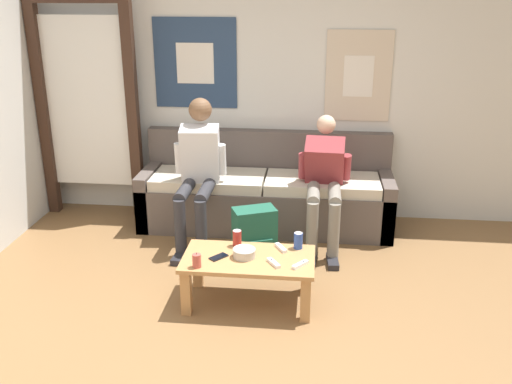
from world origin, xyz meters
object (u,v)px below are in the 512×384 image
object	(u,v)px
backpack	(255,237)
drink_can_blue	(298,241)
couch	(266,195)
coffee_table	(249,266)
game_controller_near_right	(274,263)
game_controller_near_left	(281,248)
cell_phone	(219,257)
drink_can_red	(237,238)
person_seated_adult	(198,167)
person_seated_teen	(324,178)
game_controller_far_center	(300,265)
ceramic_bowl	(244,252)
pillar_candle	(197,261)

from	to	relation	value
backpack	drink_can_blue	world-z (taller)	drink_can_blue
couch	coffee_table	world-z (taller)	couch
drink_can_blue	game_controller_near_right	xyz separation A→B (m)	(-0.16, -0.28, -0.05)
game_controller_near_left	cell_phone	bearing A→B (deg)	-157.05
backpack	drink_can_red	world-z (taller)	drink_can_red
person_seated_adult	drink_can_red	size ratio (longest dim) A/B	10.26
person_seated_teen	cell_phone	bearing A→B (deg)	-123.46
drink_can_red	couch	bearing A→B (deg)	85.53
drink_can_blue	game_controller_far_center	world-z (taller)	drink_can_blue
couch	game_controller_near_right	world-z (taller)	couch
backpack	drink_can_blue	bearing A→B (deg)	-51.29
person_seated_teen	backpack	size ratio (longest dim) A/B	2.34
coffee_table	person_seated_teen	bearing A→B (deg)	64.08
person_seated_teen	drink_can_red	world-z (taller)	person_seated_teen
ceramic_bowl	drink_can_blue	world-z (taller)	drink_can_blue
cell_phone	game_controller_near_right	bearing A→B (deg)	-9.01
person_seated_adult	game_controller_near_right	xyz separation A→B (m)	(0.77, -1.15, -0.31)
coffee_table	cell_phone	distance (m)	0.23
backpack	pillar_candle	bearing A→B (deg)	-110.22
drink_can_blue	game_controller_far_center	xyz separation A→B (m)	(0.03, -0.28, -0.05)
person_seated_adult	cell_phone	bearing A→B (deg)	-71.51
game_controller_near_right	ceramic_bowl	bearing A→B (deg)	157.17
game_controller_near_left	coffee_table	bearing A→B (deg)	-145.14
person_seated_adult	ceramic_bowl	size ratio (longest dim) A/B	7.59
game_controller_near_right	cell_phone	size ratio (longest dim) A/B	0.95
couch	drink_can_blue	bearing A→B (deg)	-74.26
drink_can_red	game_controller_far_center	distance (m)	0.56
drink_can_red	game_controller_near_right	distance (m)	0.41
coffee_table	ceramic_bowl	distance (m)	0.11
person_seated_adult	ceramic_bowl	world-z (taller)	person_seated_adult
person_seated_teen	game_controller_far_center	xyz separation A→B (m)	(-0.16, -1.20, -0.24)
person_seated_teen	game_controller_near_right	size ratio (longest dim) A/B	8.00
coffee_table	drink_can_blue	bearing A→B (deg)	28.40
backpack	cell_phone	world-z (taller)	backpack
couch	pillar_candle	bearing A→B (deg)	-101.37
game_controller_near_left	game_controller_near_right	bearing A→B (deg)	-97.97
person_seated_adult	drink_can_red	xyz separation A→B (m)	(0.47, -0.88, -0.26)
ceramic_bowl	drink_can_blue	xyz separation A→B (m)	(0.38, 0.19, 0.02)
drink_can_red	game_controller_near_left	distance (m)	0.34
drink_can_blue	cell_phone	world-z (taller)	drink_can_blue
pillar_candle	couch	bearing A→B (deg)	78.63
game_controller_near_left	game_controller_near_right	xyz separation A→B (m)	(-0.03, -0.25, 0.00)
person_seated_adult	ceramic_bowl	distance (m)	1.23
person_seated_teen	game_controller_near_left	bearing A→B (deg)	-108.31
drink_can_red	game_controller_far_center	world-z (taller)	drink_can_red
backpack	pillar_candle	size ratio (longest dim) A/B	4.37
ceramic_bowl	backpack	bearing A→B (deg)	89.70
backpack	drink_can_red	distance (m)	0.52
coffee_table	backpack	xyz separation A→B (m)	(-0.03, 0.66, -0.07)
coffee_table	cell_phone	world-z (taller)	cell_phone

